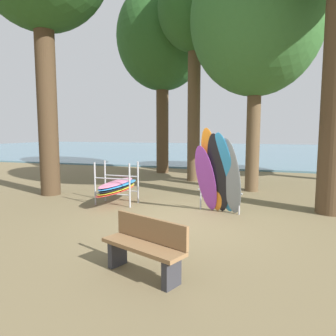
# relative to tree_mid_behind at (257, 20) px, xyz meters

# --- Properties ---
(ground_plane) EXTENTS (80.00, 80.00, 0.00)m
(ground_plane) POSITION_rel_tree_mid_behind_xyz_m (-1.30, -4.31, -5.92)
(ground_plane) COLOR brown
(lake_water) EXTENTS (80.00, 36.00, 0.10)m
(lake_water) POSITION_rel_tree_mid_behind_xyz_m (-1.30, 23.82, -5.87)
(lake_water) COLOR slate
(lake_water) RESTS_ON ground
(tree_mid_behind) EXTENTS (4.53, 4.53, 8.56)m
(tree_mid_behind) POSITION_rel_tree_mid_behind_xyz_m (0.00, 0.00, 0.00)
(tree_mid_behind) COLOR brown
(tree_mid_behind) RESTS_ON ground
(tree_far_left_back) EXTENTS (3.08, 3.08, 8.96)m
(tree_far_left_back) POSITION_rel_tree_mid_behind_xyz_m (-2.56, 1.71, 1.06)
(tree_far_left_back) COLOR brown
(tree_far_left_back) RESTS_ON ground
(tree_deep_back) EXTENTS (4.54, 4.54, 9.41)m
(tree_deep_back) POSITION_rel_tree_mid_behind_xyz_m (-4.70, 3.89, 0.80)
(tree_deep_back) COLOR #4C3823
(tree_deep_back) RESTS_ON ground
(leaning_board_pile) EXTENTS (1.36, 1.03, 2.24)m
(leaning_board_pile) POSITION_rel_tree_mid_behind_xyz_m (-0.66, -3.66, -4.90)
(leaning_board_pile) COLOR purple
(leaning_board_pile) RESTS_ON ground
(board_storage_rack) EXTENTS (1.15, 2.12, 1.25)m
(board_storage_rack) POSITION_rel_tree_mid_behind_xyz_m (-3.68, -3.34, -5.40)
(board_storage_rack) COLOR #9EA0A5
(board_storage_rack) RESTS_ON ground
(park_bench) EXTENTS (1.45, 0.91, 0.85)m
(park_bench) POSITION_rel_tree_mid_behind_xyz_m (-1.17, -7.43, -5.47)
(park_bench) COLOR #2D2D33
(park_bench) RESTS_ON ground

